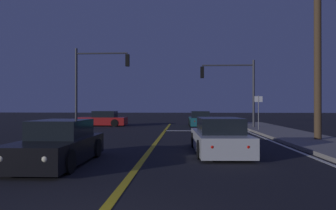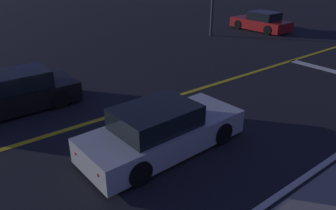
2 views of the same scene
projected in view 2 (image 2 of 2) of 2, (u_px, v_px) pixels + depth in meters
The scene contains 5 objects.
lane_line_center at pixel (160, 101), 11.83m from camera, with size 0.20×33.93×0.01m, color gold.
lane_line_edge_right at pixel (304, 178), 7.66m from camera, with size 0.16×33.93×0.01m, color silver.
car_lead_oncoming_black at pixel (15, 94), 10.97m from camera, with size 1.85×4.31×1.34m.
car_distant_tail_silver at pixel (162, 131), 8.61m from camera, with size 2.02×4.71×1.34m.
car_side_waiting_red at pixel (261, 22), 23.40m from camera, with size 4.37×1.94×1.34m.
Camera 2 is at (8.75, 3.59, 4.79)m, focal length 34.25 mm.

